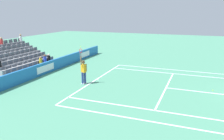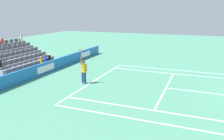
# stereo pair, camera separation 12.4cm
# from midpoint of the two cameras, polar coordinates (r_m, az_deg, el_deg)

# --- Properties ---
(line_baseline) EXTENTS (10.97, 0.10, 0.01)m
(line_baseline) POSITION_cam_midpoint_polar(r_m,az_deg,el_deg) (18.20, -4.21, -2.41)
(line_baseline) COLOR white
(line_baseline) RESTS_ON ground
(line_service) EXTENTS (8.23, 0.10, 0.01)m
(line_service) POSITION_cam_midpoint_polar(r_m,az_deg,el_deg) (16.68, 13.13, -4.34)
(line_service) COLOR white
(line_service) RESTS_ON ground
(line_centre_service) EXTENTS (0.10, 6.40, 0.01)m
(line_centre_service) POSITION_cam_midpoint_polar(r_m,az_deg,el_deg) (16.59, 24.16, -5.36)
(line_centre_service) COLOR white
(line_centre_service) RESTS_ON ground
(line_singles_sideline_left) EXTENTS (0.10, 11.89, 0.01)m
(line_singles_sideline_left) POSITION_cam_midpoint_polar(r_m,az_deg,el_deg) (12.82, 12.39, -10.12)
(line_singles_sideline_left) COLOR white
(line_singles_sideline_left) RESTS_ON ground
(line_singles_sideline_right) EXTENTS (0.10, 11.89, 0.01)m
(line_singles_sideline_right) POSITION_cam_midpoint_polar(r_m,az_deg,el_deg) (20.56, 16.10, -0.98)
(line_singles_sideline_right) COLOR white
(line_singles_sideline_right) RESTS_ON ground
(line_doubles_sideline_left) EXTENTS (0.10, 11.89, 0.01)m
(line_doubles_sideline_left) POSITION_cam_midpoint_polar(r_m,az_deg,el_deg) (11.59, 11.27, -12.80)
(line_doubles_sideline_left) COLOR white
(line_doubles_sideline_left) RESTS_ON ground
(line_doubles_sideline_right) EXTENTS (0.10, 11.89, 0.01)m
(line_doubles_sideline_right) POSITION_cam_midpoint_polar(r_m,az_deg,el_deg) (21.88, 16.45, -0.09)
(line_doubles_sideline_right) COLOR white
(line_doubles_sideline_right) RESTS_ON ground
(line_centre_mark) EXTENTS (0.10, 0.20, 0.01)m
(line_centre_mark) POSITION_cam_midpoint_polar(r_m,az_deg,el_deg) (18.16, -3.92, -2.45)
(line_centre_mark) COLOR white
(line_centre_mark) RESTS_ON ground
(sponsor_barrier) EXTENTS (21.45, 0.22, 1.01)m
(sponsor_barrier) POSITION_cam_midpoint_polar(r_m,az_deg,el_deg) (20.59, -16.60, 0.44)
(sponsor_barrier) COLOR #1E66AD
(sponsor_barrier) RESTS_ON ground
(tennis_player) EXTENTS (0.51, 0.43, 2.85)m
(tennis_player) POSITION_cam_midpoint_polar(r_m,az_deg,el_deg) (16.98, -7.32, -0.25)
(tennis_player) COLOR navy
(tennis_player) RESTS_ON ground
(stadium_stand) EXTENTS (6.20, 4.75, 3.02)m
(stadium_stand) POSITION_cam_midpoint_polar(r_m,az_deg,el_deg) (22.85, -23.77, 1.97)
(stadium_stand) COLOR gray
(stadium_stand) RESTS_ON ground
(loose_tennis_ball) EXTENTS (0.07, 0.07, 0.07)m
(loose_tennis_ball) POSITION_cam_midpoint_polar(r_m,az_deg,el_deg) (17.07, 23.68, -4.66)
(loose_tennis_ball) COLOR #D1E533
(loose_tennis_ball) RESTS_ON ground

